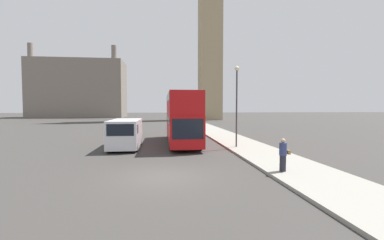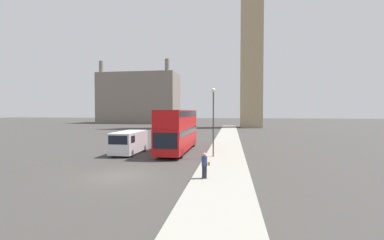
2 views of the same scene
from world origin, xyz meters
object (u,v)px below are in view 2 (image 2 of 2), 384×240
object	(u,v)px
pedestrian	(205,166)
street_lamp	(213,112)
red_double_decker_bus	(178,128)
white_van	(129,142)

from	to	relation	value
pedestrian	street_lamp	world-z (taller)	street_lamp
red_double_decker_bus	white_van	bearing A→B (deg)	-152.43
white_van	pedestrian	size ratio (longest dim) A/B	3.30
red_double_decker_bus	street_lamp	distance (m)	5.62
white_van	street_lamp	world-z (taller)	street_lamp
red_double_decker_bus	pedestrian	bearing A→B (deg)	-70.33
street_lamp	red_double_decker_bus	bearing A→B (deg)	138.89
white_van	red_double_decker_bus	bearing A→B (deg)	27.57
white_van	street_lamp	distance (m)	9.20
white_van	street_lamp	size ratio (longest dim) A/B	0.84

